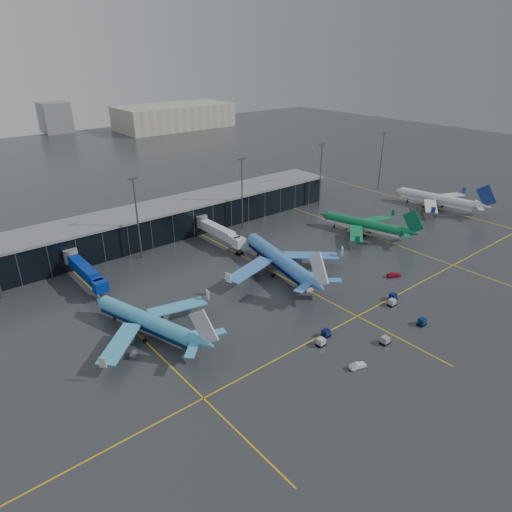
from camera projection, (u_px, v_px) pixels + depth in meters
ground at (286, 305)px, 116.32m from camera, size 600.00×600.00×0.00m
terminal_pier at (164, 220)px, 157.50m from camera, size 142.00×17.00×10.70m
jet_bridges at (85, 270)px, 124.33m from camera, size 94.00×27.50×7.20m
flood_masts at (194, 203)px, 148.47m from camera, size 203.00×0.50×25.50m
distant_hangars at (83, 124)px, 330.76m from camera, size 260.00×71.00×22.00m
taxi_lines at (286, 279)px, 129.53m from camera, size 220.00×120.00×0.02m
airliner_arkefly at (145, 312)px, 102.25m from camera, size 43.14×46.26×11.75m
airliner_klm_near at (279, 251)px, 130.78m from camera, size 46.98×51.09×13.51m
airliner_aer_lingus at (364, 218)px, 158.42m from camera, size 41.36×44.63×11.52m
airliner_ba at (437, 193)px, 183.81m from camera, size 41.71×45.74×12.41m
baggage_carts at (374, 322)px, 107.92m from camera, size 31.30×12.94×1.70m
mobile_airstair at (307, 286)px, 123.84m from camera, size 2.70×3.52×3.45m
service_van_red at (394, 275)px, 130.48m from camera, size 4.40×3.22×1.39m
service_van_white at (358, 365)px, 93.42m from camera, size 3.95×2.20×1.23m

